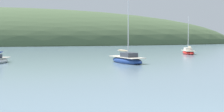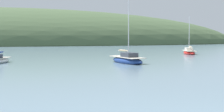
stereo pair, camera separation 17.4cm
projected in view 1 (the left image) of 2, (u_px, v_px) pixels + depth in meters
name	position (u px, v px, depth m)	size (l,w,h in m)	color
sailboat_black_sloop	(188.00, 52.00, 52.02)	(2.29, 4.73, 6.05)	red
sailboat_orange_cutter	(127.00, 60.00, 36.52)	(3.51, 5.87, 7.18)	navy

